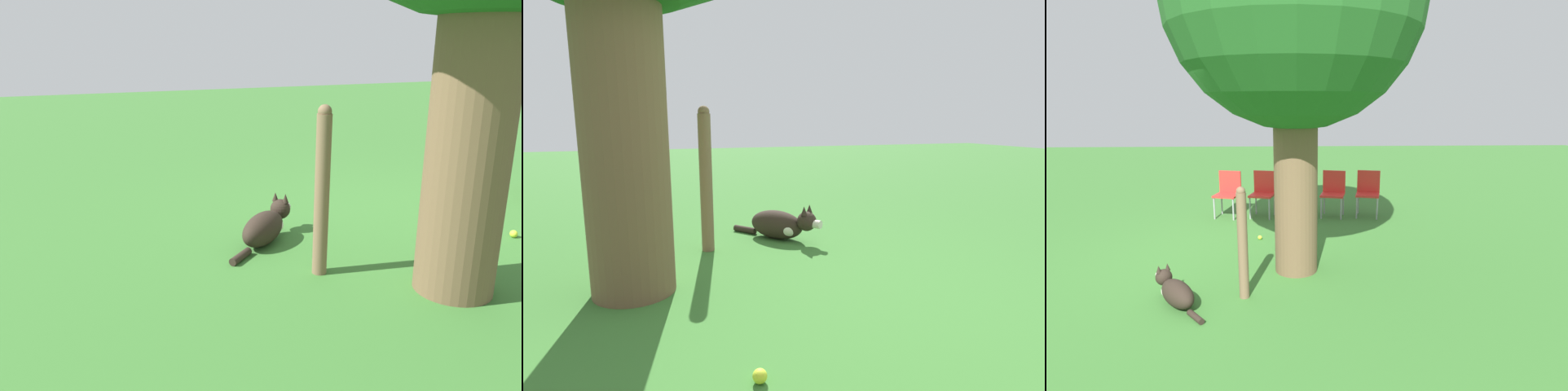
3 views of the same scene
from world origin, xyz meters
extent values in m
plane|color=#38702D|center=(0.00, 0.00, 0.00)|extent=(30.00, 30.00, 0.00)
cylinder|color=brown|center=(0.43, 0.88, 1.26)|extent=(0.55, 0.55, 2.52)
ellipsoid|color=#2D231C|center=(1.36, -0.42, 0.14)|extent=(0.62, 0.58, 0.29)
ellipsoid|color=silver|center=(1.24, -0.53, 0.13)|extent=(0.30, 0.30, 0.17)
sphere|color=#2D231C|center=(1.10, -0.64, 0.22)|extent=(0.26, 0.26, 0.19)
cylinder|color=silver|center=(1.02, -0.71, 0.21)|extent=(0.12, 0.11, 0.08)
cone|color=#2D231C|center=(1.13, -0.68, 0.33)|extent=(0.06, 0.06, 0.08)
cone|color=#2D231C|center=(1.07, -0.60, 0.33)|extent=(0.06, 0.06, 0.08)
cylinder|color=#2D231C|center=(1.67, -0.17, 0.03)|extent=(0.24, 0.22, 0.07)
cylinder|color=brown|center=(1.19, 0.28, 0.61)|extent=(0.11, 0.11, 1.23)
sphere|color=brown|center=(1.19, 0.28, 1.24)|extent=(0.10, 0.10, 0.10)
cube|color=red|center=(-2.16, -0.41, 0.44)|extent=(0.51, 0.53, 0.04)
cube|color=red|center=(-2.35, -0.36, 0.67)|extent=(0.13, 0.44, 0.42)
cylinder|color=#99999E|center=(-1.94, -0.27, 0.21)|extent=(0.03, 0.03, 0.42)
cylinder|color=#99999E|center=(-2.03, -0.64, 0.21)|extent=(0.03, 0.03, 0.42)
cylinder|color=#99999E|center=(-2.29, -0.18, 0.21)|extent=(0.03, 0.03, 0.42)
cylinder|color=#99999E|center=(-2.38, -0.55, 0.21)|extent=(0.03, 0.03, 0.42)
cube|color=red|center=(-2.14, 0.27, 0.44)|extent=(0.51, 0.53, 0.04)
cube|color=red|center=(-2.33, 0.31, 0.67)|extent=(0.13, 0.44, 0.42)
cylinder|color=#99999E|center=(-1.92, 0.41, 0.21)|extent=(0.03, 0.03, 0.42)
cylinder|color=#99999E|center=(-2.01, 0.04, 0.21)|extent=(0.03, 0.03, 0.42)
cylinder|color=#99999E|center=(-2.27, 0.49, 0.21)|extent=(0.03, 0.03, 0.42)
cylinder|color=#99999E|center=(-2.36, 0.13, 0.21)|extent=(0.03, 0.03, 0.42)
cube|color=red|center=(-2.12, 0.94, 0.44)|extent=(0.51, 0.53, 0.04)
cube|color=red|center=(-2.31, 0.99, 0.67)|extent=(0.13, 0.44, 0.42)
cylinder|color=#99999E|center=(-1.90, 1.09, 0.21)|extent=(0.03, 0.03, 0.42)
cylinder|color=#99999E|center=(-1.99, 0.72, 0.21)|extent=(0.03, 0.03, 0.42)
cylinder|color=#99999E|center=(-2.25, 1.17, 0.21)|extent=(0.03, 0.03, 0.42)
cylinder|color=#99999E|center=(-2.34, 0.80, 0.21)|extent=(0.03, 0.03, 0.42)
cube|color=red|center=(-2.11, 1.62, 0.44)|extent=(0.51, 0.53, 0.04)
cube|color=red|center=(-2.30, 1.67, 0.67)|extent=(0.13, 0.44, 0.42)
cylinder|color=#99999E|center=(-1.89, 1.76, 0.21)|extent=(0.03, 0.03, 0.42)
cylinder|color=#99999E|center=(-1.98, 1.39, 0.21)|extent=(0.03, 0.03, 0.42)
cylinder|color=#99999E|center=(-2.24, 1.85, 0.21)|extent=(0.03, 0.03, 0.42)
cylinder|color=#99999E|center=(-2.33, 1.48, 0.21)|extent=(0.03, 0.03, 0.42)
cube|color=red|center=(-2.09, 2.30, 0.44)|extent=(0.51, 0.53, 0.04)
cube|color=red|center=(-2.28, 2.34, 0.67)|extent=(0.13, 0.44, 0.42)
cylinder|color=#99999E|center=(-1.87, 2.44, 0.21)|extent=(0.03, 0.03, 0.42)
cylinder|color=#99999E|center=(-1.96, 2.07, 0.21)|extent=(0.03, 0.03, 0.42)
cylinder|color=#99999E|center=(-2.22, 2.53, 0.21)|extent=(0.03, 0.03, 0.42)
cylinder|color=#99999E|center=(-2.31, 2.16, 0.21)|extent=(0.03, 0.03, 0.42)
sphere|color=#CCE033|center=(-0.81, 0.31, 0.03)|extent=(0.07, 0.07, 0.07)
camera|label=1|loc=(2.98, 3.42, 1.72)|focal=35.00mm
camera|label=2|loc=(-2.41, 0.71, 1.17)|focal=28.00mm
camera|label=3|loc=(5.48, 0.82, 2.18)|focal=28.00mm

